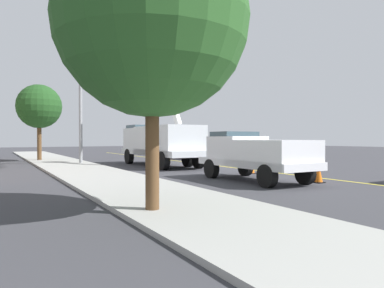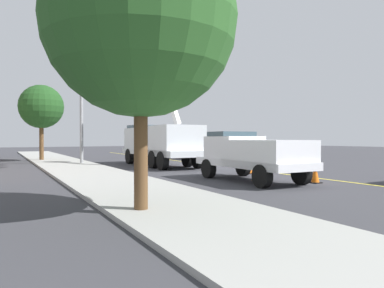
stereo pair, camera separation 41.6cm
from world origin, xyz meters
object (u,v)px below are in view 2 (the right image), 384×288
at_px(passing_minivan, 186,147).
at_px(traffic_cone_leading, 315,173).
at_px(utility_bucket_truck, 160,141).
at_px(service_pickup_truck, 252,154).
at_px(traffic_signal_mast, 87,83).
at_px(traffic_cone_mid_rear, 194,159).
at_px(traffic_cone_mid_front, 250,166).
at_px(traffic_cone_trailing, 162,157).

relative_size(passing_minivan, traffic_cone_leading, 5.97).
height_order(utility_bucket_truck, service_pickup_truck, utility_bucket_truck).
xyz_separation_m(service_pickup_truck, traffic_signal_mast, (11.57, 3.39, 4.14)).
distance_m(traffic_cone_leading, traffic_signal_mast, 15.11).
distance_m(traffic_cone_mid_rear, traffic_signal_mast, 8.35).
distance_m(traffic_cone_leading, traffic_cone_mid_front, 4.26).
height_order(traffic_cone_mid_front, traffic_cone_trailing, traffic_cone_mid_front).
relative_size(passing_minivan, traffic_signal_mast, 0.66).
bearing_deg(traffic_cone_leading, passing_minivan, -15.74).
xyz_separation_m(utility_bucket_truck, traffic_cone_trailing, (4.17, -2.37, -1.26)).
xyz_separation_m(traffic_cone_leading, traffic_cone_mid_front, (4.25, -0.36, -0.02)).
bearing_deg(service_pickup_truck, traffic_cone_leading, -137.29).
bearing_deg(service_pickup_truck, traffic_cone_trailing, -12.51).
height_order(passing_minivan, traffic_cone_mid_front, passing_minivan).
bearing_deg(traffic_cone_mid_front, traffic_cone_leading, 175.09).
distance_m(passing_minivan, traffic_cone_trailing, 4.45).
relative_size(utility_bucket_truck, service_pickup_truck, 1.46).
bearing_deg(passing_minivan, utility_bucket_truck, 137.32).
bearing_deg(traffic_cone_trailing, traffic_cone_mid_front, 174.96).
bearing_deg(traffic_signal_mast, traffic_cone_trailing, -71.87).
distance_m(traffic_cone_trailing, traffic_signal_mast, 8.36).
relative_size(service_pickup_truck, passing_minivan, 1.16).
relative_size(passing_minivan, traffic_cone_mid_front, 6.31).
bearing_deg(traffic_signal_mast, traffic_cone_mid_front, -149.26).
bearing_deg(traffic_cone_leading, traffic_signal_mast, 20.74).
bearing_deg(traffic_cone_trailing, traffic_cone_leading, 175.00).
bearing_deg(traffic_cone_trailing, traffic_cone_mid_rear, 175.67).
xyz_separation_m(service_pickup_truck, passing_minivan, (16.08, -6.72, -0.15)).
bearing_deg(traffic_cone_mid_front, traffic_signal_mast, 30.74).
height_order(service_pickup_truck, traffic_cone_mid_rear, service_pickup_truck).
xyz_separation_m(service_pickup_truck, traffic_cone_mid_rear, (8.44, -2.64, -0.71)).
distance_m(passing_minivan, traffic_signal_mast, 11.87).
distance_m(traffic_cone_mid_front, traffic_signal_mast, 11.70).
bearing_deg(traffic_signal_mast, service_pickup_truck, -163.66).
relative_size(utility_bucket_truck, traffic_cone_mid_front, 10.70).
xyz_separation_m(utility_bucket_truck, traffic_cone_leading, (-11.32, -1.01, -1.20)).
bearing_deg(utility_bucket_truck, passing_minivan, -42.68).
bearing_deg(traffic_cone_trailing, utility_bucket_truck, 150.36).
relative_size(passing_minivan, traffic_cone_mid_rear, 5.99).
xyz_separation_m(passing_minivan, traffic_cone_mid_front, (-13.65, 4.68, -0.59)).
bearing_deg(traffic_signal_mast, traffic_cone_leading, -159.26).
bearing_deg(traffic_cone_mid_rear, traffic_cone_leading, 174.66).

